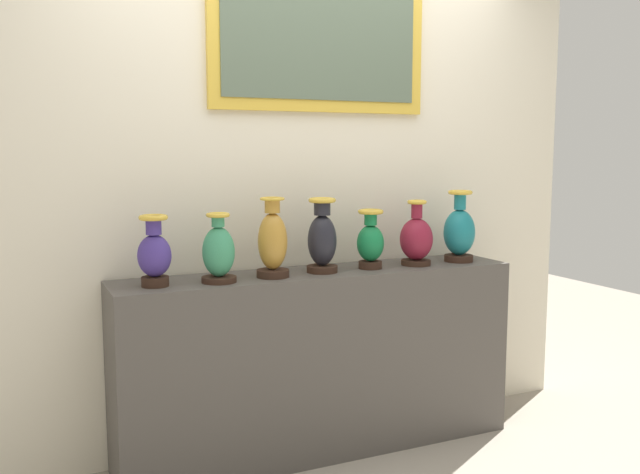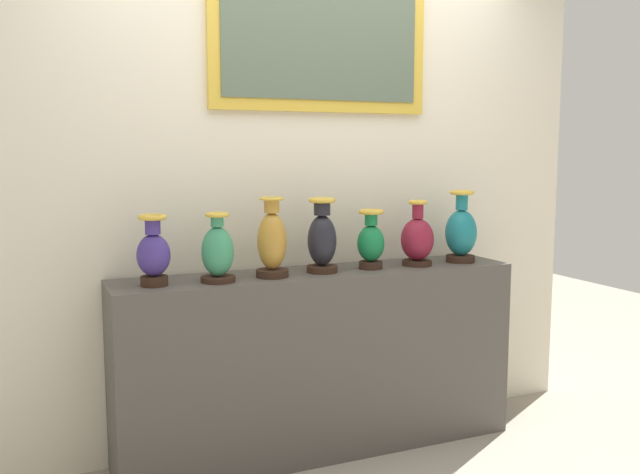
# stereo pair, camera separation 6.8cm
# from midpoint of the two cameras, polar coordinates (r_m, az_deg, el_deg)

# --- Properties ---
(ground_plane) EXTENTS (9.34, 9.34, 0.00)m
(ground_plane) POSITION_cam_midpoint_polar(r_m,az_deg,el_deg) (3.68, -0.56, -17.13)
(ground_plane) COLOR gray
(display_shelf) EXTENTS (2.04, 0.39, 0.92)m
(display_shelf) POSITION_cam_midpoint_polar(r_m,az_deg,el_deg) (3.52, -0.57, -10.28)
(display_shelf) COLOR #4C4742
(display_shelf) RESTS_ON ground_plane
(back_wall) EXTENTS (3.34, 0.14, 2.82)m
(back_wall) POSITION_cam_midpoint_polar(r_m,az_deg,el_deg) (3.59, -2.21, 5.77)
(back_wall) COLOR beige
(back_wall) RESTS_ON ground_plane
(vase_indigo) EXTENTS (0.15, 0.15, 0.32)m
(vase_indigo) POSITION_cam_midpoint_polar(r_m,az_deg,el_deg) (3.11, -14.17, -1.39)
(vase_indigo) COLOR #382319
(vase_indigo) RESTS_ON display_shelf
(vase_jade) EXTENTS (0.16, 0.16, 0.32)m
(vase_jade) POSITION_cam_midpoint_polar(r_m,az_deg,el_deg) (3.15, -9.01, -1.28)
(vase_jade) COLOR #382319
(vase_jade) RESTS_ON display_shelf
(vase_ochre) EXTENTS (0.15, 0.15, 0.38)m
(vase_ochre) POSITION_cam_midpoint_polar(r_m,az_deg,el_deg) (3.24, -4.55, -0.45)
(vase_ochre) COLOR #382319
(vase_ochre) RESTS_ON display_shelf
(vase_onyx) EXTENTS (0.15, 0.15, 0.37)m
(vase_onyx) POSITION_cam_midpoint_polar(r_m,az_deg,el_deg) (3.36, -0.35, -0.16)
(vase_onyx) COLOR #382319
(vase_onyx) RESTS_ON display_shelf
(vase_emerald) EXTENTS (0.14, 0.14, 0.30)m
(vase_emerald) POSITION_cam_midpoint_polar(r_m,az_deg,el_deg) (3.48, 3.63, -0.38)
(vase_emerald) COLOR #382319
(vase_emerald) RESTS_ON display_shelf
(vase_burgundy) EXTENTS (0.17, 0.17, 0.34)m
(vase_burgundy) POSITION_cam_midpoint_polar(r_m,az_deg,el_deg) (3.61, 7.44, -0.17)
(vase_burgundy) COLOR #382319
(vase_burgundy) RESTS_ON display_shelf
(vase_teal) EXTENTS (0.17, 0.17, 0.38)m
(vase_teal) POSITION_cam_midpoint_polar(r_m,az_deg,el_deg) (3.76, 10.95, 0.43)
(vase_teal) COLOR #382319
(vase_teal) RESTS_ON display_shelf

